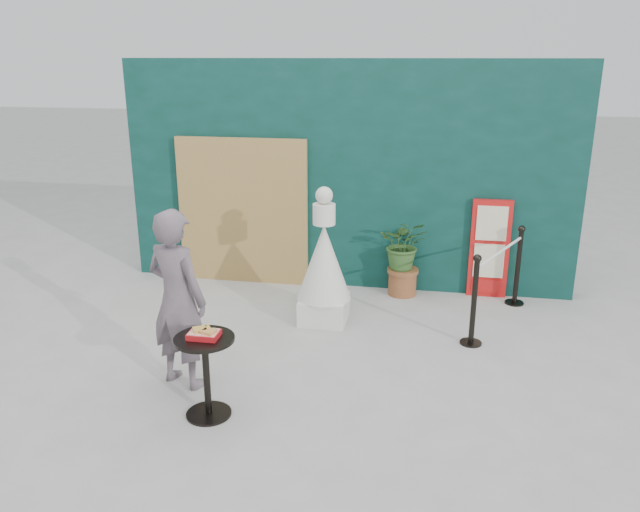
% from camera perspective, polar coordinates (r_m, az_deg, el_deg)
% --- Properties ---
extents(ground, '(60.00, 60.00, 0.00)m').
position_cam_1_polar(ground, '(5.96, -2.17, -12.74)').
color(ground, '#ADAAA5').
rests_on(ground, ground).
extents(back_wall, '(6.00, 0.30, 3.00)m').
position_cam_1_polar(back_wall, '(8.37, 2.47, 7.31)').
color(back_wall, '#0A3127').
rests_on(back_wall, ground).
extents(bamboo_fence, '(1.80, 0.08, 2.00)m').
position_cam_1_polar(bamboo_fence, '(8.58, -7.09, 4.04)').
color(bamboo_fence, tan).
rests_on(bamboo_fence, ground).
extents(woman, '(0.74, 0.60, 1.74)m').
position_cam_1_polar(woman, '(5.97, -12.91, -3.88)').
color(woman, '#685962').
rests_on(woman, ground).
extents(menu_board, '(0.50, 0.07, 1.30)m').
position_cam_1_polar(menu_board, '(8.34, 15.23, 0.62)').
color(menu_board, red).
rests_on(menu_board, ground).
extents(statue, '(0.64, 0.64, 1.63)m').
position_cam_1_polar(statue, '(7.28, 0.37, -1.10)').
color(statue, silver).
rests_on(statue, ground).
extents(cafe_table, '(0.52, 0.52, 0.75)m').
position_cam_1_polar(cafe_table, '(5.54, -10.40, -9.69)').
color(cafe_table, black).
rests_on(cafe_table, ground).
extents(food_basket, '(0.26, 0.19, 0.11)m').
position_cam_1_polar(food_basket, '(5.42, -10.54, -6.97)').
color(food_basket, red).
rests_on(food_basket, cafe_table).
extents(planter, '(0.61, 0.53, 1.03)m').
position_cam_1_polar(planter, '(8.19, 7.66, 0.43)').
color(planter, brown).
rests_on(planter, ground).
extents(stanchion_barrier, '(0.84, 1.54, 1.03)m').
position_cam_1_polar(stanchion_barrier, '(7.58, 15.93, -2.40)').
color(stanchion_barrier, black).
rests_on(stanchion_barrier, ground).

